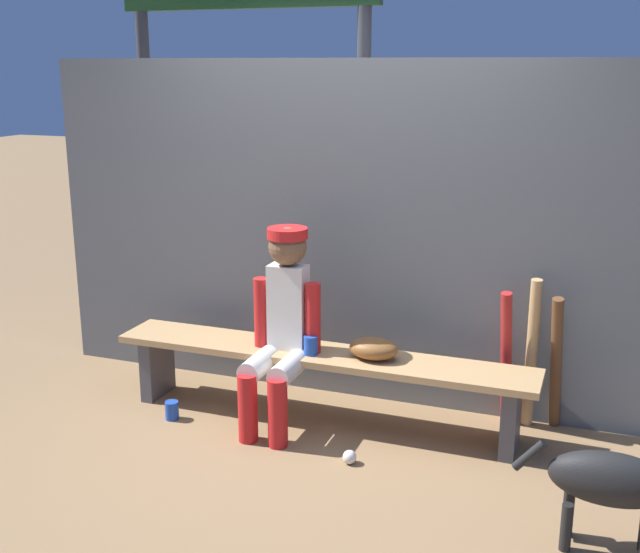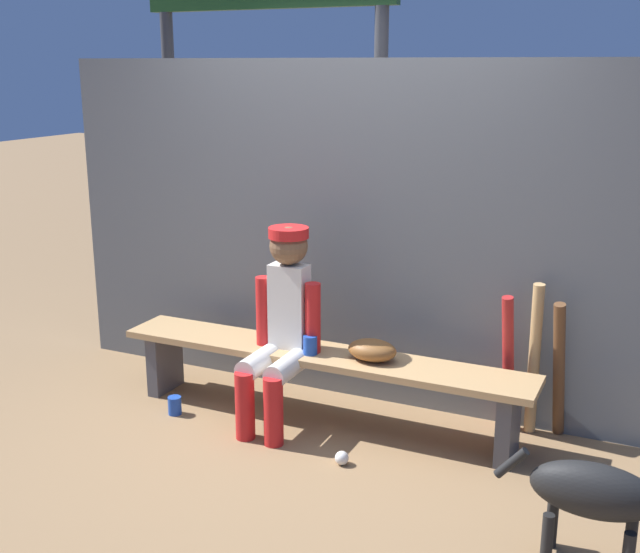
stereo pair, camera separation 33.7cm
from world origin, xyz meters
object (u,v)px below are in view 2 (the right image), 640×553
at_px(bat_aluminum_red, 508,364).
at_px(baseball, 342,458).
at_px(scoreboard, 275,16).
at_px(bat_wood_dark, 559,371).
at_px(dugout_bench, 320,367).
at_px(baseball_glove, 372,350).
at_px(dog, 608,495).
at_px(bat_wood_tan, 534,360).
at_px(player_seated, 281,321).
at_px(cup_on_ground, 175,405).
at_px(cup_on_bench, 310,345).

xyz_separation_m(bat_aluminum_red, baseball, (-0.69, -0.74, -0.38)).
relative_size(baseball, scoreboard, 0.02).
relative_size(bat_wood_dark, scoreboard, 0.25).
distance_m(dugout_bench, baseball_glove, 0.36).
bearing_deg(dog, bat_wood_tan, 114.30).
relative_size(player_seated, baseball, 15.55).
bearing_deg(baseball_glove, cup_on_ground, -166.06).
relative_size(bat_wood_dark, cup_on_ground, 7.52).
bearing_deg(baseball_glove, dog, -30.12).
xyz_separation_m(bat_aluminum_red, scoreboard, (-2.10, 1.23, 1.96)).
xyz_separation_m(baseball_glove, cup_on_bench, (-0.36, -0.06, -0.01)).
bearing_deg(bat_wood_tan, dog, -65.70).
height_order(bat_wood_tan, cup_on_bench, bat_wood_tan).
xyz_separation_m(bat_wood_dark, cup_on_ground, (-2.12, -0.62, -0.36)).
distance_m(bat_aluminum_red, bat_wood_tan, 0.14).
bearing_deg(bat_aluminum_red, dog, -59.45).
bearing_deg(scoreboard, cup_on_ground, -82.27).
xyz_separation_m(bat_wood_dark, dog, (0.37, -1.12, -0.07)).
distance_m(bat_aluminum_red, cup_on_bench, 1.12).
bearing_deg(bat_aluminum_red, cup_on_bench, -160.65).
xyz_separation_m(bat_aluminum_red, bat_wood_dark, (0.27, 0.03, -0.00)).
height_order(player_seated, bat_wood_dark, player_seated).
bearing_deg(baseball, dog, -14.44).
bearing_deg(baseball, dugout_bench, 127.06).
xyz_separation_m(baseball, cup_on_bench, (-0.36, 0.37, 0.45)).
height_order(baseball, dog, dog).
height_order(bat_wood_dark, baseball, bat_wood_dark).
relative_size(baseball_glove, dog, 0.33).
bearing_deg(cup_on_bench, dugout_bench, 60.34).
height_order(bat_wood_tan, baseball, bat_wood_tan).
relative_size(cup_on_ground, cup_on_bench, 1.00).
bearing_deg(cup_on_bench, baseball_glove, 9.54).
distance_m(bat_aluminum_red, scoreboard, 3.12).
distance_m(baseball, dog, 1.41).
height_order(bat_aluminum_red, baseball, bat_aluminum_red).
bearing_deg(dugout_bench, cup_on_ground, -161.00).
height_order(dugout_bench, cup_on_ground, dugout_bench).
relative_size(baseball_glove, scoreboard, 0.08).
bearing_deg(scoreboard, dugout_bench, -55.00).
relative_size(baseball, cup_on_bench, 0.67).
bearing_deg(dugout_bench, bat_wood_dark, 14.69).
height_order(baseball, cup_on_ground, cup_on_ground).
height_order(player_seated, bat_aluminum_red, player_seated).
relative_size(cup_on_bench, dog, 0.13).
relative_size(bat_aluminum_red, scoreboard, 0.25).
relative_size(bat_wood_dark, cup_on_bench, 7.52).
xyz_separation_m(dugout_bench, baseball_glove, (0.32, 0.00, 0.15)).
relative_size(bat_wood_tan, dog, 1.06).
height_order(bat_aluminum_red, dog, bat_aluminum_red).
bearing_deg(cup_on_bench, bat_wood_tan, 18.88).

